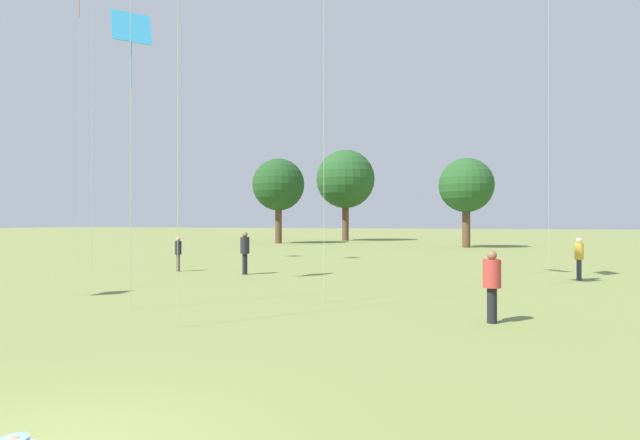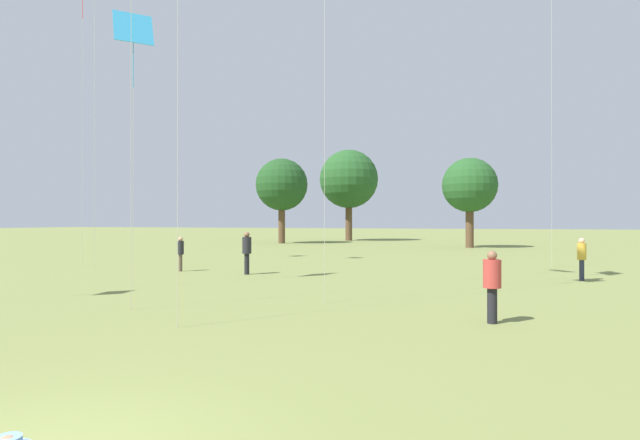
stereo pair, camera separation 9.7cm
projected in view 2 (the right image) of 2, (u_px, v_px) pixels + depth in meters
name	position (u px, v px, depth m)	size (l,w,h in m)	color
person_standing_0	(492.00, 281.00, 10.73)	(0.53, 0.53, 1.57)	black
person_standing_1	(582.00, 255.00, 18.45)	(0.42, 0.42, 1.59)	#282D42
person_standing_2	(247.00, 249.00, 20.65)	(0.44, 0.44, 1.77)	black
person_standing_3	(181.00, 250.00, 21.94)	(0.40, 0.40, 1.52)	brown
kite_2	(133.00, 33.00, 16.67)	(1.23, 1.28, 9.26)	#339EDB
distant_tree_0	(282.00, 185.00, 49.96)	(5.22, 5.22, 8.51)	brown
distant_tree_1	(470.00, 186.00, 41.66)	(4.55, 4.55, 7.52)	brown
distant_tree_3	(349.00, 179.00, 56.94)	(6.67, 6.67, 10.38)	brown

